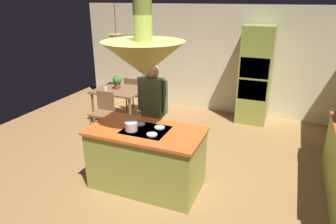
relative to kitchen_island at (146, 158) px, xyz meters
name	(u,v)px	position (x,y,z in m)	size (l,w,h in m)	color
ground	(153,178)	(0.00, 0.20, -0.47)	(8.16, 8.16, 0.00)	#9E7042
wall_back	(212,60)	(0.00, 3.65, 0.81)	(6.80, 0.10, 2.55)	beige
kitchen_island	(146,158)	(0.00, 0.00, 0.00)	(1.66, 0.90, 0.94)	#939E42
oven_tower	(255,75)	(1.10, 3.24, 0.61)	(0.66, 0.62, 2.15)	#939E42
dining_table	(119,94)	(-1.70, 2.10, 0.19)	(1.06, 0.89, 0.76)	brown
person_at_island	(153,108)	(-0.22, 0.72, 0.52)	(0.53, 0.23, 1.72)	tan
range_hood	(144,56)	(0.00, 0.00, 1.51)	(1.10, 1.10, 1.00)	#939E42
pendant_light_over_table	(116,39)	(-1.70, 2.10, 1.40)	(0.32, 0.32, 0.82)	#E0B266
chair_facing_island	(103,109)	(-1.70, 1.43, 0.04)	(0.40, 0.40, 0.87)	brown
chair_by_back_wall	(134,92)	(-1.70, 2.77, 0.04)	(0.40, 0.40, 0.87)	brown
potted_plant_on_table	(117,82)	(-1.75, 2.11, 0.46)	(0.20, 0.20, 0.30)	#99382D
cup_on_table	(106,89)	(-1.91, 1.88, 0.34)	(0.07, 0.07, 0.09)	white
cooking_pot_on_cooktop	(131,126)	(-0.16, -0.13, 0.54)	(0.18, 0.18, 0.12)	#B2B2B7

